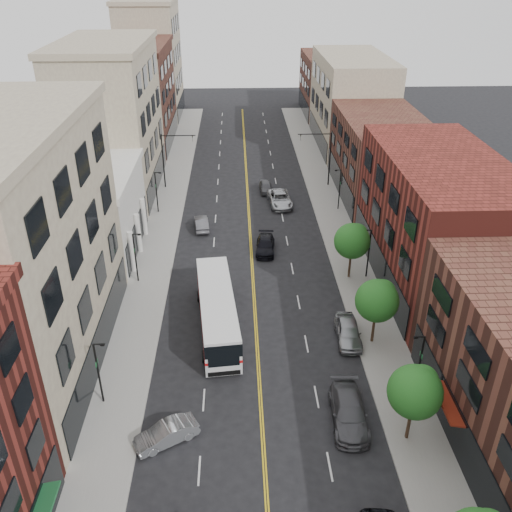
{
  "coord_description": "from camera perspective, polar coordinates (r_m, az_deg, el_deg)",
  "views": [
    {
      "loc": [
        -1.38,
        -20.51,
        27.5
      ],
      "look_at": [
        0.13,
        19.75,
        5.0
      ],
      "focal_mm": 38.0,
      "sensor_mm": 36.0,
      "label": 1
    }
  ],
  "objects": [
    {
      "name": "ground",
      "position": [
        34.33,
        1.12,
        -24.04
      ],
      "size": [
        220.0,
        220.0,
        0.0
      ],
      "primitive_type": "plane",
      "color": "black",
      "rests_on": "ground"
    },
    {
      "name": "sidewalk_left",
      "position": [
        62.51,
        -9.87,
        2.7
      ],
      "size": [
        4.0,
        110.0,
        0.15
      ],
      "primitive_type": "cube",
      "color": "gray",
      "rests_on": "ground"
    },
    {
      "name": "sidewalk_right",
      "position": [
        62.96,
        8.49,
        3.01
      ],
      "size": [
        4.0,
        110.0,
        0.15
      ],
      "primitive_type": "cube",
      "color": "gray",
      "rests_on": "ground"
    },
    {
      "name": "bldg_l_tanoffice",
      "position": [
        41.34,
        -24.08,
        -0.15
      ],
      "size": [
        10.0,
        22.0,
        18.0
      ],
      "primitive_type": "cube",
      "color": "gray",
      "rests_on": "ground"
    },
    {
      "name": "bldg_l_white",
      "position": [
        58.73,
        -17.43,
        4.19
      ],
      "size": [
        10.0,
        14.0,
        8.0
      ],
      "primitive_type": "cube",
      "color": "silver",
      "rests_on": "ground"
    },
    {
      "name": "bldg_l_far_a",
      "position": [
        72.66,
        -14.92,
        13.48
      ],
      "size": [
        10.0,
        20.0,
        18.0
      ],
      "primitive_type": "cube",
      "color": "gray",
      "rests_on": "ground"
    },
    {
      "name": "bldg_l_far_b",
      "position": [
        92.08,
        -12.36,
        15.99
      ],
      "size": [
        10.0,
        20.0,
        15.0
      ],
      "primitive_type": "cube",
      "color": "#562B22",
      "rests_on": "ground"
    },
    {
      "name": "bldg_l_far_c",
      "position": [
        109.07,
        -11.0,
        19.45
      ],
      "size": [
        10.0,
        16.0,
        20.0
      ],
      "primitive_type": "cube",
      "color": "gray",
      "rests_on": "ground"
    },
    {
      "name": "bldg_r_mid",
      "position": [
        52.74,
        18.49,
        3.54
      ],
      "size": [
        10.0,
        22.0,
        12.0
      ],
      "primitive_type": "cube",
      "color": "#581D17",
      "rests_on": "ground"
    },
    {
      "name": "bldg_r_far_a",
      "position": [
        71.67,
        13.03,
        10.13
      ],
      "size": [
        10.0,
        20.0,
        10.0
      ],
      "primitive_type": "cube",
      "color": "#562B22",
      "rests_on": "ground"
    },
    {
      "name": "bldg_r_far_b",
      "position": [
        90.79,
        9.96,
        15.71
      ],
      "size": [
        10.0,
        22.0,
        14.0
      ],
      "primitive_type": "cube",
      "color": "gray",
      "rests_on": "ground"
    },
    {
      "name": "bldg_r_far_c",
      "position": [
        110.3,
        7.84,
        17.42
      ],
      "size": [
        10.0,
        18.0,
        11.0
      ],
      "primitive_type": "cube",
      "color": "#562B22",
      "rests_on": "ground"
    },
    {
      "name": "tree_r_1",
      "position": [
        35.59,
        16.51,
        -13.37
      ],
      "size": [
        3.4,
        3.4,
        5.59
      ],
      "color": "black",
      "rests_on": "sidewalk_right"
    },
    {
      "name": "tree_r_2",
      "position": [
        43.11,
        12.72,
        -4.47
      ],
      "size": [
        3.4,
        3.4,
        5.59
      ],
      "color": "black",
      "rests_on": "sidewalk_right"
    },
    {
      "name": "tree_r_3",
      "position": [
        51.48,
        10.17,
        1.68
      ],
      "size": [
        3.4,
        3.4,
        5.59
      ],
      "color": "black",
      "rests_on": "sidewalk_right"
    },
    {
      "name": "lamp_l_1",
      "position": [
        38.81,
        -16.24,
        -11.44
      ],
      "size": [
        0.81,
        0.55,
        5.05
      ],
      "color": "black",
      "rests_on": "sidewalk_left"
    },
    {
      "name": "lamp_l_2",
      "position": [
        51.72,
        -12.55,
        0.1
      ],
      "size": [
        0.81,
        0.55,
        5.05
      ],
      "color": "black",
      "rests_on": "sidewalk_left"
    },
    {
      "name": "lamp_l_3",
      "position": [
        65.99,
        -10.41,
        6.87
      ],
      "size": [
        0.81,
        0.55,
        5.05
      ],
      "color": "black",
      "rests_on": "sidewalk_left"
    },
    {
      "name": "lamp_r_1",
      "position": [
        39.58,
        16.81,
        -10.62
      ],
      "size": [
        0.81,
        0.55,
        5.05
      ],
      "color": "black",
      "rests_on": "sidewalk_right"
    },
    {
      "name": "lamp_r_2",
      "position": [
        52.3,
        11.75,
        0.54
      ],
      "size": [
        0.81,
        0.55,
        5.05
      ],
      "color": "black",
      "rests_on": "sidewalk_right"
    },
    {
      "name": "lamp_r_3",
      "position": [
        66.45,
        8.76,
        7.17
      ],
      "size": [
        0.81,
        0.55,
        5.05
      ],
      "color": "black",
      "rests_on": "sidewalk_right"
    },
    {
      "name": "signal_mast_left",
      "position": [
        72.77,
        -9.22,
        10.5
      ],
      "size": [
        4.49,
        0.18,
        7.2
      ],
      "color": "black",
      "rests_on": "sidewalk_left"
    },
    {
      "name": "signal_mast_right",
      "position": [
        73.16,
        7.24,
        10.74
      ],
      "size": [
        4.49,
        0.18,
        7.2
      ],
      "color": "black",
      "rests_on": "sidewalk_right"
    },
    {
      "name": "city_bus",
      "position": [
        45.01,
        -4.12,
        -5.58
      ],
      "size": [
        4.04,
        12.87,
        3.26
      ],
      "rotation": [
        0.0,
        0.0,
        0.1
      ],
      "color": "silver",
      "rests_on": "ground"
    },
    {
      "name": "car_angle_b",
      "position": [
        36.88,
        -9.41,
        -17.98
      ],
      "size": [
        4.33,
        3.27,
        1.37
      ],
      "primitive_type": "imported",
      "rotation": [
        0.0,
        0.0,
        -1.07
      ],
      "color": "#B7BBC0",
      "rests_on": "ground"
    },
    {
      "name": "car_parked_mid",
      "position": [
        38.06,
        9.74,
        -15.86
      ],
      "size": [
        2.57,
        5.76,
        1.64
      ],
      "primitive_type": "imported",
      "rotation": [
        0.0,
        0.0,
        -0.05
      ],
      "color": "#434247",
      "rests_on": "ground"
    },
    {
      "name": "car_parked_far",
      "position": [
        44.83,
        9.67,
        -7.84
      ],
      "size": [
        2.09,
        4.83,
        1.62
      ],
      "primitive_type": "imported",
      "rotation": [
        0.0,
        0.0,
        -0.04
      ],
      "color": "#989A9F",
      "rests_on": "ground"
    },
    {
      "name": "car_lane_behind",
      "position": [
        62.1,
        -5.76,
        3.44
      ],
      "size": [
        1.97,
        4.32,
        1.37
      ],
      "primitive_type": "imported",
      "rotation": [
        0.0,
        0.0,
        3.27
      ],
      "color": "#535358",
      "rests_on": "ground"
    },
    {
      "name": "car_lane_a",
      "position": [
        57.02,
        0.99,
        1.13
      ],
      "size": [
        2.31,
        4.89,
        1.38
      ],
      "primitive_type": "imported",
      "rotation": [
        0.0,
        0.0,
        -0.08
      ],
      "color": "black",
      "rests_on": "ground"
    },
    {
      "name": "car_lane_b",
      "position": [
        67.98,
        2.54,
        6.03
      ],
      "size": [
        3.16,
        6.01,
        1.61
      ],
      "primitive_type": "imported",
      "rotation": [
        0.0,
        0.0,
        0.08
      ],
      "color": "#B4B7BC",
      "rests_on": "ground"
    },
    {
      "name": "car_lane_c",
      "position": [
        71.99,
        1.05,
        7.3
      ],
      "size": [
        1.77,
        4.04,
        1.35
      ],
      "primitive_type": "imported",
      "rotation": [
        0.0,
        0.0,
        0.04
      ],
      "color": "#4F5054",
      "rests_on": "ground"
    }
  ]
}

